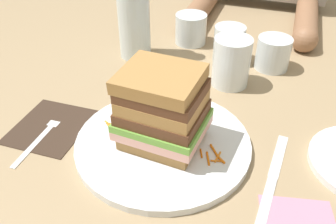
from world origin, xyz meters
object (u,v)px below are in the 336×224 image
object	(u,v)px
empty_tumbler_1	(191,29)
napkin_dark	(51,126)
knife	(273,178)
main_plate	(162,145)
empty_tumbler_0	(229,44)
sandwich	(162,111)
water_bottle	(133,3)
fork	(44,132)
juice_glass	(231,65)
empty_tumbler_2	(273,53)

from	to	relation	value
empty_tumbler_1	napkin_dark	bearing A→B (deg)	-108.98
knife	main_plate	bearing A→B (deg)	176.09
empty_tumbler_0	empty_tumbler_1	size ratio (longest dim) A/B	1.06
sandwich	napkin_dark	world-z (taller)	sandwich
empty_tumbler_0	empty_tumbler_1	bearing A→B (deg)	149.71
sandwich	knife	size ratio (longest dim) A/B	0.71
napkin_dark	water_bottle	bearing A→B (deg)	83.13
napkin_dark	fork	size ratio (longest dim) A/B	0.84
main_plate	sandwich	world-z (taller)	sandwich
main_plate	juice_glass	distance (m)	0.25
napkin_dark	main_plate	bearing A→B (deg)	3.40
juice_glass	water_bottle	bearing A→B (deg)	166.64
empty_tumbler_0	empty_tumbler_2	xyz separation A→B (m)	(0.10, -0.00, -0.01)
napkin_dark	water_bottle	xyz separation A→B (m)	(0.04, 0.31, 0.13)
empty_tumbler_0	empty_tumbler_1	xyz separation A→B (m)	(-0.11, 0.06, -0.00)
juice_glass	empty_tumbler_0	bearing A→B (deg)	103.23
water_bottle	empty_tumbler_2	xyz separation A→B (m)	(0.31, 0.04, -0.09)
empty_tumbler_1	water_bottle	bearing A→B (deg)	-134.26
knife	juice_glass	bearing A→B (deg)	114.77
juice_glass	empty_tumbler_2	size ratio (longest dim) A/B	1.36
water_bottle	juice_glass	bearing A→B (deg)	-13.36
knife	empty_tumbler_0	size ratio (longest dim) A/B	2.43
empty_tumbler_1	empty_tumbler_2	distance (m)	0.22
main_plate	knife	bearing A→B (deg)	-3.91
fork	juice_glass	size ratio (longest dim) A/B	1.62
sandwich	knife	bearing A→B (deg)	-4.06
empty_tumbler_0	fork	bearing A→B (deg)	-123.89
empty_tumbler_2	napkin_dark	bearing A→B (deg)	-135.35
napkin_dark	empty_tumbler_2	distance (m)	0.50
napkin_dark	empty_tumbler_1	size ratio (longest dim) A/B	1.78
knife	empty_tumbler_2	xyz separation A→B (m)	(-0.04, 0.35, 0.03)
napkin_dark	empty_tumbler_0	size ratio (longest dim) A/B	1.68
knife	empty_tumbler_1	bearing A→B (deg)	120.85
empty_tumbler_1	juice_glass	bearing A→B (deg)	-51.25
juice_glass	water_bottle	world-z (taller)	water_bottle
knife	juice_glass	distance (m)	0.28
empty_tumbler_2	empty_tumbler_0	bearing A→B (deg)	177.91
water_bottle	main_plate	bearing A→B (deg)	-59.77
sandwich	juice_glass	xyz separation A→B (m)	(0.07, 0.24, -0.03)
juice_glass	empty_tumbler_2	world-z (taller)	juice_glass
main_plate	empty_tumbler_0	distance (m)	0.34
sandwich	knife	xyz separation A→B (m)	(0.18, -0.01, -0.07)
main_plate	empty_tumbler_1	bearing A→B (deg)	99.24
sandwich	knife	world-z (taller)	sandwich
fork	empty_tumbler_2	xyz separation A→B (m)	(0.35, 0.37, 0.03)
juice_glass	empty_tumbler_1	world-z (taller)	juice_glass
water_bottle	empty_tumbler_1	distance (m)	0.18
sandwich	juice_glass	world-z (taller)	sandwich
sandwich	juice_glass	size ratio (longest dim) A/B	1.39
water_bottle	empty_tumbler_0	distance (m)	0.24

